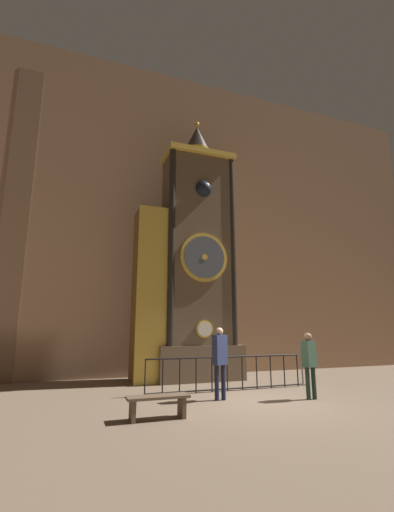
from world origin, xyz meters
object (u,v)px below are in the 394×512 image
visitor_near (220,356)px  stanchion_post (302,373)px  visitor_bench (158,402)px  clock_tower (189,263)px  visitor_far (309,359)px

visitor_near → stanchion_post: (3.40, 1.28, -0.70)m
stanchion_post → visitor_bench: stanchion_post is taller
clock_tower → visitor_far: size_ratio=6.13×
clock_tower → stanchion_post: 5.32m
clock_tower → visitor_far: clock_tower is taller
visitor_near → stanchion_post: 3.70m
visitor_bench → visitor_far: bearing=7.9°
visitor_near → visitor_bench: 2.38m
clock_tower → visitor_bench: size_ratio=8.04×
clock_tower → visitor_far: bearing=-65.6°
visitor_near → visitor_bench: (-1.89, -1.25, -0.74)m
clock_tower → visitor_bench: clock_tower is taller
stanchion_post → clock_tower: bearing=144.9°
stanchion_post → visitor_near: bearing=-159.4°
clock_tower → visitor_bench: bearing=-115.1°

